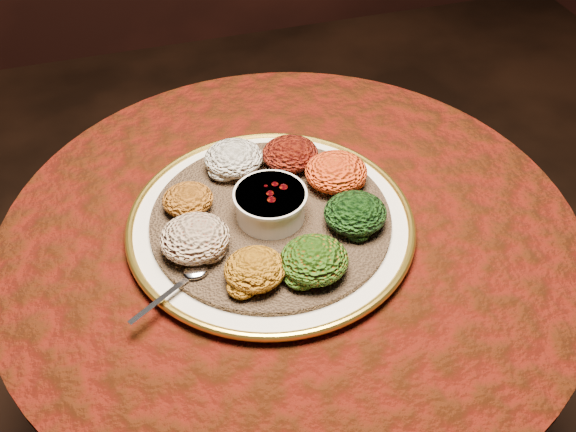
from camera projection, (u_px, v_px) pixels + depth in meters
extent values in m
cylinder|color=black|center=(290.00, 361.00, 1.33)|extent=(0.12, 0.12, 0.68)
cylinder|color=black|center=(290.00, 241.00, 1.08)|extent=(0.80, 0.80, 0.04)
cylinder|color=#3B0B05|center=(290.00, 295.00, 1.18)|extent=(0.93, 0.93, 0.34)
cylinder|color=#3B0B05|center=(291.00, 230.00, 1.06)|extent=(0.96, 0.96, 0.01)
cylinder|color=silver|center=(271.00, 224.00, 1.05)|extent=(0.57, 0.57, 0.02)
torus|color=gold|center=(271.00, 221.00, 1.04)|extent=(0.47, 0.47, 0.01)
cylinder|color=brown|center=(271.00, 218.00, 1.04)|extent=(0.39, 0.39, 0.01)
cylinder|color=silver|center=(270.00, 205.00, 1.02)|extent=(0.11, 0.11, 0.05)
cylinder|color=silver|center=(270.00, 195.00, 1.00)|extent=(0.12, 0.12, 0.01)
cylinder|color=#590F04|center=(270.00, 198.00, 1.01)|extent=(0.09, 0.09, 0.01)
ellipsoid|color=silver|center=(195.00, 272.00, 0.94)|extent=(0.04, 0.03, 0.01)
cube|color=silver|center=(159.00, 301.00, 0.90)|extent=(0.09, 0.06, 0.00)
ellipsoid|color=silver|center=(234.00, 158.00, 1.10)|extent=(0.10, 0.10, 0.05)
ellipsoid|color=black|center=(290.00, 154.00, 1.11)|extent=(0.10, 0.09, 0.05)
ellipsoid|color=#B35F0E|center=(336.00, 172.00, 1.08)|extent=(0.11, 0.10, 0.05)
ellipsoid|color=black|center=(355.00, 213.00, 1.01)|extent=(0.10, 0.10, 0.05)
ellipsoid|color=#AE470B|center=(314.00, 260.00, 0.93)|extent=(0.10, 0.10, 0.05)
ellipsoid|color=#A7650E|center=(255.00, 269.00, 0.92)|extent=(0.09, 0.09, 0.04)
ellipsoid|color=maroon|center=(195.00, 238.00, 0.96)|extent=(0.11, 0.10, 0.05)
ellipsoid|color=#9E5413|center=(188.00, 200.00, 1.03)|extent=(0.08, 0.08, 0.04)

